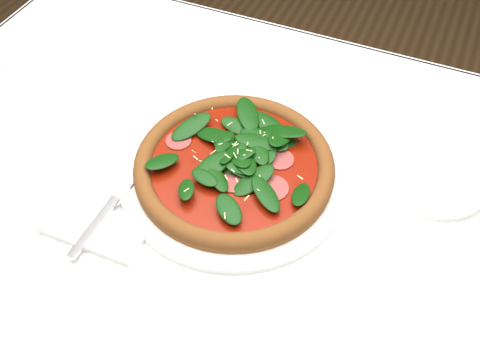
% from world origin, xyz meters
% --- Properties ---
extents(dining_table, '(1.21, 0.81, 0.75)m').
position_xyz_m(dining_table, '(0.00, 0.00, 0.65)').
color(dining_table, silver).
rests_on(dining_table, ground).
extents(plate, '(0.35, 0.35, 0.01)m').
position_xyz_m(plate, '(-0.01, 0.01, 0.76)').
color(plate, silver).
rests_on(plate, dining_table).
extents(pizza, '(0.33, 0.33, 0.04)m').
position_xyz_m(pizza, '(-0.01, 0.01, 0.78)').
color(pizza, '#A15927').
rests_on(pizza, plate).
extents(napkin, '(0.15, 0.07, 0.01)m').
position_xyz_m(napkin, '(-0.15, -0.17, 0.76)').
color(napkin, silver).
rests_on(napkin, dining_table).
extents(fork, '(0.02, 0.14, 0.00)m').
position_xyz_m(fork, '(-0.15, -0.14, 0.76)').
color(fork, silver).
rests_on(fork, napkin).
extents(saucer_far, '(0.16, 0.16, 0.01)m').
position_xyz_m(saucer_far, '(0.27, 0.12, 0.76)').
color(saucer_far, silver).
rests_on(saucer_far, dining_table).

